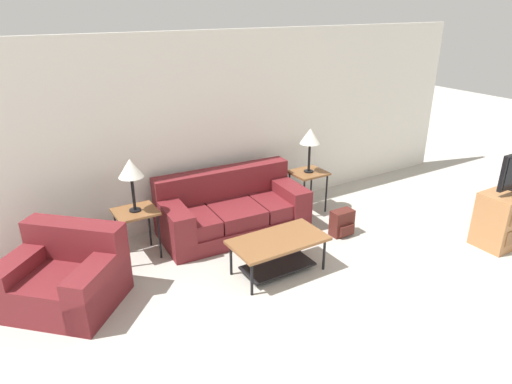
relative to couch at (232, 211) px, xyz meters
The scene contains 9 objects.
wall_back 1.17m from the couch, 76.86° to the left, with size 8.84×0.06×2.60m.
couch is the anchor object (origin of this frame).
armchair 2.30m from the couch, 166.88° to the right, with size 1.40×1.39×0.80m.
coffee_table 1.19m from the couch, 91.78° to the right, with size 1.10×0.59×0.44m.
side_table_left 1.32m from the couch, behind, with size 0.50×0.45×0.62m.
side_table_right 1.32m from the couch, ahead, with size 0.50×0.45×0.62m.
table_lamp_left 1.55m from the couch, behind, with size 0.29×0.29×0.65m.
table_lamp_right 1.55m from the couch, ahead, with size 0.29×0.29×0.65m.
backpack 1.50m from the couch, 35.42° to the right, with size 0.31×0.25×0.35m.
Camera 1 is at (-2.76, -1.32, 2.93)m, focal length 32.00 mm.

